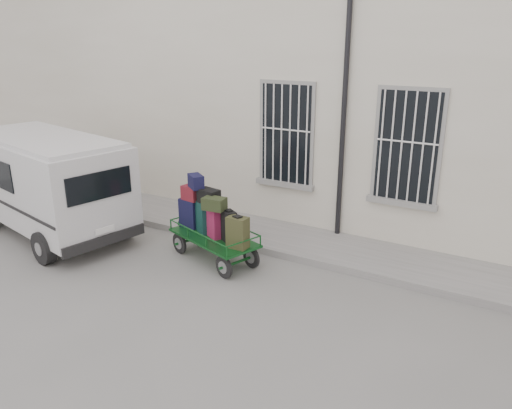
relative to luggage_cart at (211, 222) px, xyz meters
The scene contains 5 objects.
ground 1.35m from the luggage_cart, 36.58° to the right, with size 80.00×80.00×0.00m, color slate.
building 5.39m from the luggage_cart, 79.82° to the left, with size 24.00×5.15×6.00m.
sidewalk 1.93m from the luggage_cart, 60.76° to the left, with size 24.00×1.70×0.15m, color slate.
luggage_cart is the anchor object (origin of this frame).
van 4.09m from the luggage_cart, behind, with size 4.79×2.76×2.27m.
Camera 1 is at (4.64, -6.97, 4.33)m, focal length 35.00 mm.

